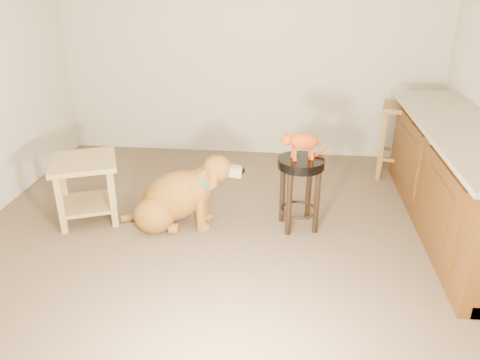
# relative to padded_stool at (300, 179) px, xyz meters

# --- Properties ---
(floor) EXTENTS (4.50, 4.00, 0.01)m
(floor) POSITION_rel_padded_stool_xyz_m (-0.60, -0.17, -0.47)
(floor) COLOR brown
(floor) RESTS_ON ground
(room_shell) EXTENTS (4.54, 4.04, 2.62)m
(room_shell) POSITION_rel_padded_stool_xyz_m (-0.60, -0.17, 1.21)
(room_shell) COLOR beige
(room_shell) RESTS_ON ground
(cabinet_run) EXTENTS (0.70, 2.56, 0.94)m
(cabinet_run) POSITION_rel_padded_stool_xyz_m (1.35, 0.13, -0.03)
(cabinet_run) COLOR #502E0E
(cabinet_run) RESTS_ON ground
(padded_stool) EXTENTS (0.41, 0.41, 0.66)m
(padded_stool) POSITION_rel_padded_stool_xyz_m (0.00, 0.00, 0.00)
(padded_stool) COLOR black
(padded_stool) RESTS_ON ground
(wood_stool) EXTENTS (0.53, 0.53, 0.81)m
(wood_stool) POSITION_rel_padded_stool_xyz_m (1.10, 1.26, -0.04)
(wood_stool) COLOR brown
(wood_stool) RESTS_ON ground
(side_table) EXTENTS (0.73, 0.73, 0.59)m
(side_table) POSITION_rel_padded_stool_xyz_m (-1.92, -0.05, -0.08)
(side_table) COLOR #9B7B47
(side_table) RESTS_ON ground
(golden_retriever) EXTENTS (1.15, 0.57, 0.73)m
(golden_retriever) POSITION_rel_padded_stool_xyz_m (-1.08, -0.08, -0.19)
(golden_retriever) COLOR brown
(golden_retriever) RESTS_ON ground
(tabby_kitten) EXTENTS (0.42, 0.25, 0.28)m
(tabby_kitten) POSITION_rel_padded_stool_xyz_m (-0.01, -0.00, 0.34)
(tabby_kitten) COLOR #98340F
(tabby_kitten) RESTS_ON padded_stool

